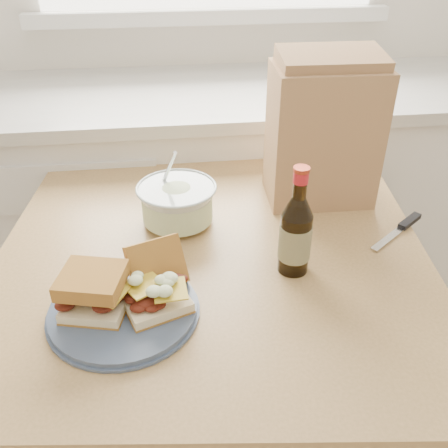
{
  "coord_description": "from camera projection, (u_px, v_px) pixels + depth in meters",
  "views": [
    {
      "loc": [
        -0.19,
        0.03,
        1.48
      ],
      "look_at": [
        -0.08,
        0.93,
        0.89
      ],
      "focal_mm": 40.0,
      "sensor_mm": 36.0,
      "label": 1
    }
  ],
  "objects": [
    {
      "name": "beer_bottle",
      "position": [
        296.0,
        234.0,
        1.03
      ],
      "size": [
        0.07,
        0.07,
        0.24
      ],
      "rotation": [
        0.0,
        0.0,
        -0.13
      ],
      "color": "black",
      "rests_on": "dining_table"
    },
    {
      "name": "coleslaw_bowl",
      "position": [
        177.0,
        205.0,
        1.21
      ],
      "size": [
        0.19,
        0.19,
        0.19
      ],
      "color": "silver",
      "rests_on": "dining_table"
    },
    {
      "name": "knife",
      "position": [
        404.0,
        226.0,
        1.21
      ],
      "size": [
        0.17,
        0.14,
        0.01
      ],
      "rotation": [
        0.0,
        0.0,
        0.66
      ],
      "color": "silver",
      "rests_on": "dining_table"
    },
    {
      "name": "cabinet_run",
      "position": [
        219.0,
        205.0,
        1.96
      ],
      "size": [
        2.5,
        0.64,
        0.94
      ],
      "color": "silver",
      "rests_on": "ground"
    },
    {
      "name": "dining_table",
      "position": [
        213.0,
        289.0,
        1.21
      ],
      "size": [
        1.07,
        1.07,
        0.81
      ],
      "rotation": [
        0.0,
        0.0,
        -0.11
      ],
      "color": "tan",
      "rests_on": "ground"
    },
    {
      "name": "plate",
      "position": [
        124.0,
        310.0,
        0.96
      ],
      "size": [
        0.28,
        0.28,
        0.02
      ],
      "primitive_type": "cylinder",
      "color": "#41506A",
      "rests_on": "dining_table"
    },
    {
      "name": "sandwich_left",
      "position": [
        94.0,
        291.0,
        0.92
      ],
      "size": [
        0.14,
        0.13,
        0.08
      ],
      "rotation": [
        0.0,
        0.0,
        -0.24
      ],
      "color": "beige",
      "rests_on": "plate"
    },
    {
      "name": "paper_bag",
      "position": [
        323.0,
        136.0,
        1.25
      ],
      "size": [
        0.27,
        0.18,
        0.35
      ],
      "primitive_type": "cube",
      "rotation": [
        0.0,
        0.0,
        -0.03
      ],
      "color": "#A47D4F",
      "rests_on": "dining_table"
    },
    {
      "name": "sandwich_right",
      "position": [
        156.0,
        284.0,
        0.96
      ],
      "size": [
        0.15,
        0.19,
        0.1
      ],
      "rotation": [
        0.0,
        0.0,
        0.36
      ],
      "color": "beige",
      "rests_on": "plate"
    }
  ]
}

